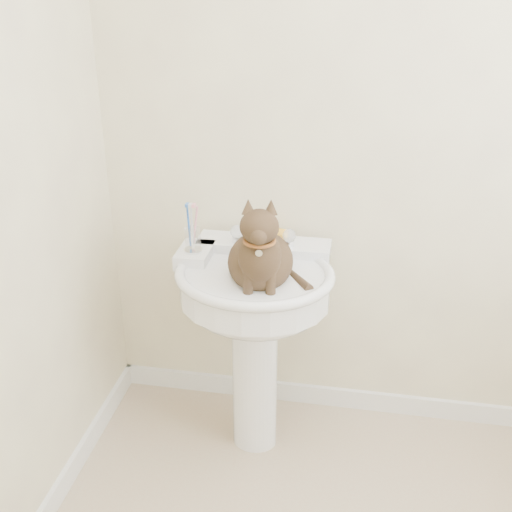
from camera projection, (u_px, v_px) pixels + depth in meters
The scene contains 7 objects.
wall_back at pixel (391, 129), 2.30m from camera, with size 2.20×0.00×2.50m, color beige, non-canonical shape.
baseboard_back at pixel (366, 400), 2.81m from camera, with size 2.20×0.02×0.09m, color white.
pedestal_sink at pixel (254, 305), 2.37m from camera, with size 0.60×0.58×0.82m.
faucet at pixel (262, 236), 2.41m from camera, with size 0.28×0.12×0.14m.
soap_bar at pixel (275, 234), 2.49m from camera, with size 0.09×0.06×0.03m, color gold.
toothbrush_cup at pixel (193, 239), 2.36m from camera, with size 0.07×0.07×0.19m.
cat at pixel (260, 257), 2.20m from camera, with size 0.25×0.32×0.46m.
Camera 1 is at (-0.07, -1.22, 1.84)m, focal length 45.00 mm.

